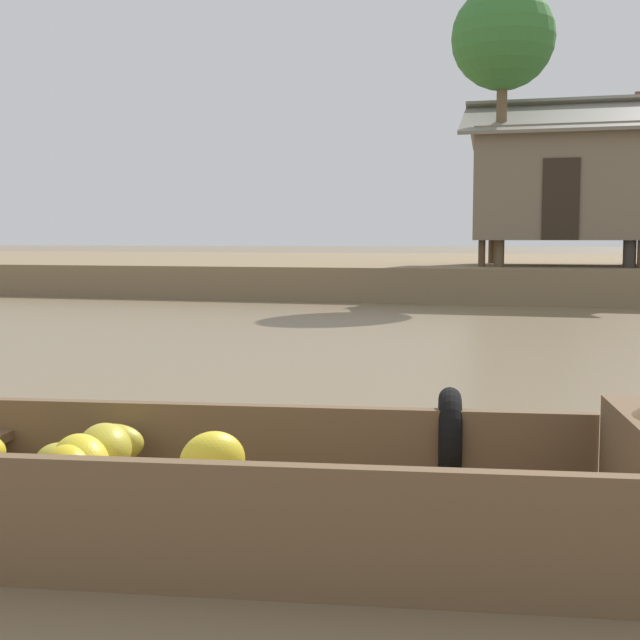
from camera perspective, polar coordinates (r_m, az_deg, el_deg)
name	(u,v)px	position (r m, az deg, el deg)	size (l,w,h in m)	color
ground_plane	(340,364)	(9.77, 1.30, -2.91)	(300.00, 300.00, 0.00)	#726047
riverbank_strip	(485,270)	(28.76, 10.79, 3.22)	(160.00, 20.00, 0.77)	#7F6B4C
banana_boat	(126,478)	(4.23, -12.61, -10.10)	(5.79, 2.36, 0.84)	brown
stilt_house_left	(561,183)	(21.66, 15.56, 8.65)	(4.54, 3.71, 3.93)	#4C3826
palm_tree_near	(503,40)	(20.91, 11.91, 17.51)	(2.32, 2.32, 6.30)	brown
vendor_person	(630,226)	(20.33, 19.69, 5.85)	(0.44, 0.44, 1.66)	#332D28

